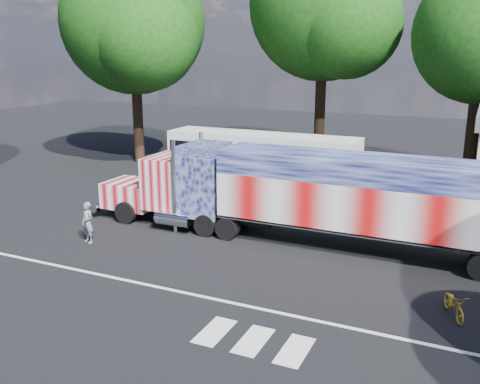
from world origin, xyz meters
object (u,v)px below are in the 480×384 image
at_px(tree_n_mid, 326,6).
at_px(coach_bus, 262,161).
at_px(woman, 88,223).
at_px(bicycle, 454,304).
at_px(tree_nw_a, 135,23).
at_px(semi_truck, 315,194).

bearing_deg(tree_n_mid, coach_bus, -99.28).
height_order(coach_bus, woman, coach_bus).
bearing_deg(bicycle, tree_nw_a, 121.21).
bearing_deg(bicycle, tree_n_mid, 93.21).
height_order(coach_bus, bicycle, coach_bus).
relative_size(woman, tree_nw_a, 0.12).
relative_size(semi_truck, tree_nw_a, 1.33).
bearing_deg(semi_truck, woman, -156.15).
distance_m(coach_bus, woman, 11.52).
relative_size(coach_bus, woman, 6.36).
bearing_deg(bicycle, semi_truck, 119.14).
xyz_separation_m(woman, tree_nw_a, (-7.60, 14.68, 8.63)).
xyz_separation_m(tree_n_mid, tree_nw_a, (-12.01, -3.89, -0.93)).
xyz_separation_m(semi_truck, tree_n_mid, (-4.12, 14.79, 8.33)).
distance_m(tree_n_mid, tree_nw_a, 12.66).
height_order(woman, tree_nw_a, tree_nw_a).
bearing_deg(tree_nw_a, semi_truck, -34.06).
distance_m(woman, tree_n_mid, 21.34).
height_order(semi_truck, tree_nw_a, tree_nw_a).
xyz_separation_m(coach_bus, tree_nw_a, (-10.78, 3.63, 7.84)).
xyz_separation_m(woman, bicycle, (14.19, -0.48, -0.46)).
xyz_separation_m(semi_truck, woman, (-8.53, -3.77, -1.24)).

